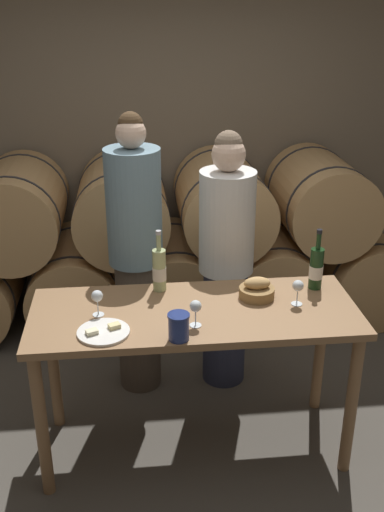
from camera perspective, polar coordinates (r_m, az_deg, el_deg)
The scene contains 14 objects.
ground_plane at distance 3.65m, azimuth 0.23°, elevation -17.46°, with size 10.00×10.00×0.00m, color #4C473F.
stone_wall_back at distance 4.93m, azimuth -2.51°, elevation 14.38°, with size 10.00×0.12×3.20m.
barrel_stack at distance 4.64m, azimuth -1.82°, elevation 0.98°, with size 3.73×0.93×1.29m.
tasting_table at distance 3.19m, azimuth 0.25°, elevation -7.10°, with size 1.72×0.67×0.89m.
person_left at distance 3.69m, azimuth -5.37°, elevation -0.06°, with size 0.33×0.33×1.80m.
person_right at distance 3.75m, azimuth 3.25°, elevation -0.57°, with size 0.34×0.34×1.68m.
wine_bottle_red at distance 3.38m, azimuth 11.74°, elevation -1.13°, with size 0.08×0.08×0.35m.
wine_bottle_white at distance 3.29m, azimuth -3.13°, elevation -1.30°, with size 0.08×0.08×0.35m.
blue_crock at distance 2.85m, azimuth -1.28°, elevation -6.66°, with size 0.11×0.11×0.13m.
bread_basket at distance 3.26m, azimuth 6.19°, elevation -3.23°, with size 0.19×0.19×0.12m.
cheese_plate at distance 2.96m, azimuth -8.44°, elevation -7.15°, with size 0.26×0.26×0.04m.
wine_glass_far_left at distance 3.07m, azimuth -9.02°, elevation -3.93°, with size 0.06×0.06×0.14m.
wine_glass_left at distance 2.94m, azimuth 0.34°, elevation -4.92°, with size 0.06×0.06×0.14m.
wine_glass_center at distance 3.19m, azimuth 10.06°, elevation -2.92°, with size 0.06×0.06×0.14m.
Camera 1 is at (-0.30, -2.72, 2.41)m, focal length 42.00 mm.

